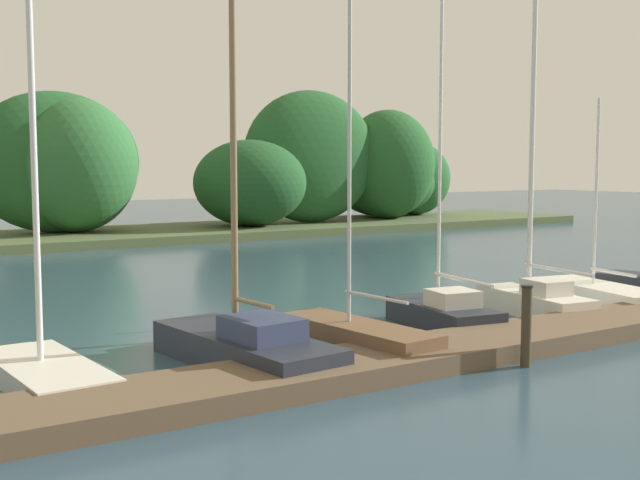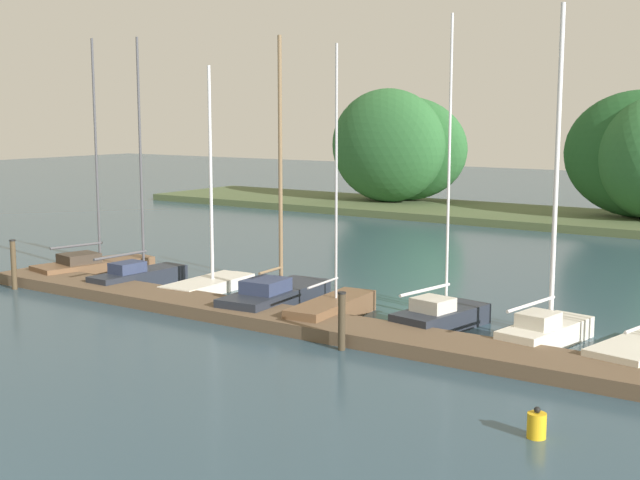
{
  "view_description": "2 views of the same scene",
  "coord_description": "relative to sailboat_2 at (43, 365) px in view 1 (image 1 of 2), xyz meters",
  "views": [
    {
      "loc": [
        -10.23,
        3.13,
        3.52
      ],
      "look_at": [
        -2.07,
        15.56,
        2.12
      ],
      "focal_mm": 45.28,
      "sensor_mm": 36.0,
      "label": 1
    },
    {
      "loc": [
        11.46,
        -4.22,
        5.7
      ],
      "look_at": [
        -3.18,
        16.82,
        1.89
      ],
      "focal_mm": 48.38,
      "sensor_mm": 36.0,
      "label": 2
    }
  ],
  "objects": [
    {
      "name": "sailboat_6",
      "position": [
        11.23,
        -0.1,
        0.18
      ],
      "size": [
        1.5,
        3.64,
        8.26
      ],
      "rotation": [
        0.0,
        0.0,
        1.43
      ],
      "color": "silver",
      "rests_on": "ground"
    },
    {
      "name": "far_shore",
      "position": [
        10.95,
        24.2,
        2.68
      ],
      "size": [
        59.34,
        8.46,
        7.46
      ],
      "color": "#4C5B38",
      "rests_on": "ground"
    },
    {
      "name": "mooring_piling_1",
      "position": [
        7.34,
        -3.46,
        0.4
      ],
      "size": [
        0.2,
        0.2,
        1.43
      ],
      "color": "#3D3323",
      "rests_on": "ground"
    },
    {
      "name": "dock_pier",
      "position": [
        7.0,
        -2.36,
        -0.15
      ],
      "size": [
        27.59,
        1.8,
        0.35
      ],
      "color": "brown",
      "rests_on": "ground"
    },
    {
      "name": "sailboat_7",
      "position": [
        13.68,
        0.01,
        -0.05
      ],
      "size": [
        2.03,
        4.13,
        5.16
      ],
      "rotation": [
        0.0,
        0.0,
        1.38
      ],
      "color": "silver",
      "rests_on": "ground"
    },
    {
      "name": "sailboat_5",
      "position": [
        8.36,
        -0.13,
        0.07
      ],
      "size": [
        1.69,
        3.43,
        8.2
      ],
      "rotation": [
        0.0,
        0.0,
        1.41
      ],
      "color": "#232833",
      "rests_on": "ground"
    },
    {
      "name": "sailboat_2",
      "position": [
        0.0,
        0.0,
        0.0
      ],
      "size": [
        1.48,
        3.65,
        7.15
      ],
      "rotation": [
        0.0,
        0.0,
        1.63
      ],
      "color": "silver",
      "rests_on": "ground"
    },
    {
      "name": "sailboat_3",
      "position": [
        3.23,
        -0.67,
        0.11
      ],
      "size": [
        1.77,
        4.58,
        7.88
      ],
      "rotation": [
        0.0,
        0.0,
        1.66
      ],
      "color": "#232833",
      "rests_on": "ground"
    },
    {
      "name": "sailboat_4",
      "position": [
        5.43,
        -0.94,
        0.03
      ],
      "size": [
        1.37,
        3.86,
        7.53
      ],
      "rotation": [
        0.0,
        0.0,
        1.67
      ],
      "color": "brown",
      "rests_on": "ground"
    }
  ]
}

